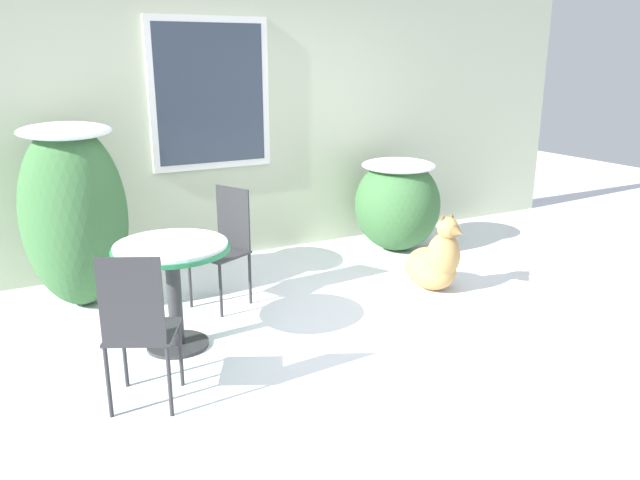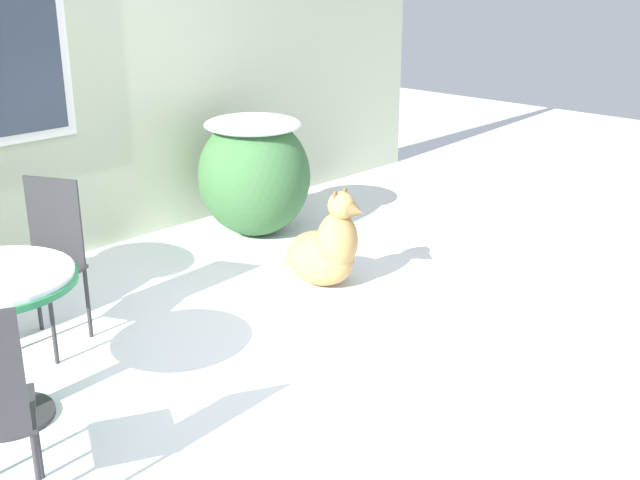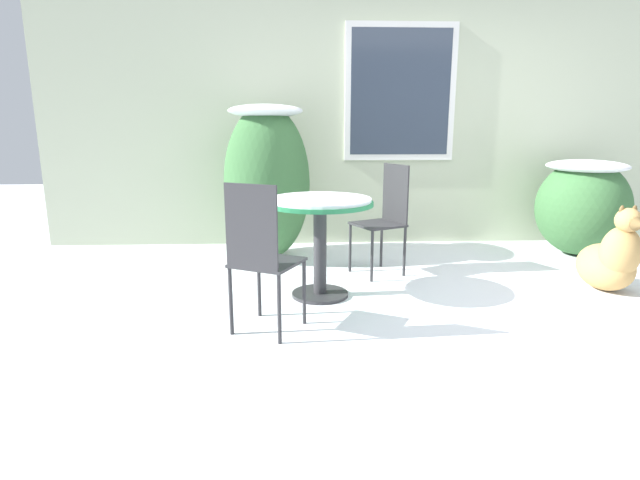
# 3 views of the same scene
# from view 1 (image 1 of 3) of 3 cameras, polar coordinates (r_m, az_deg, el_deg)

# --- Properties ---
(ground_plane) EXTENTS (16.00, 16.00, 0.00)m
(ground_plane) POSITION_cam_1_polar(r_m,az_deg,el_deg) (4.54, 3.65, -8.59)
(ground_plane) COLOR white
(house_wall) EXTENTS (8.00, 0.10, 3.18)m
(house_wall) POSITION_cam_1_polar(r_m,az_deg,el_deg) (6.08, -7.50, 13.29)
(house_wall) COLOR #B2BC9E
(house_wall) RESTS_ON ground_plane
(shrub_left) EXTENTS (0.80, 0.94, 1.44)m
(shrub_left) POSITION_cam_1_polar(r_m,az_deg,el_deg) (5.21, -21.59, 2.44)
(shrub_left) COLOR #386638
(shrub_left) RESTS_ON ground_plane
(shrub_middle) EXTENTS (0.86, 0.87, 0.93)m
(shrub_middle) POSITION_cam_1_polar(r_m,az_deg,el_deg) (6.36, 7.08, 3.50)
(shrub_middle) COLOR #386638
(shrub_middle) RESTS_ON ground_plane
(patio_table) EXTENTS (0.77, 0.77, 0.74)m
(patio_table) POSITION_cam_1_polar(r_m,az_deg,el_deg) (4.25, -13.35, -2.30)
(patio_table) COLOR #2D2D30
(patio_table) RESTS_ON ground_plane
(patio_chair_near_table) EXTENTS (0.49, 0.49, 0.93)m
(patio_chair_near_table) POSITION_cam_1_polar(r_m,az_deg,el_deg) (4.97, -8.67, -0.25)
(patio_chair_near_table) COLOR #2D2D30
(patio_chair_near_table) RESTS_ON ground_plane
(patio_chair_far_side) EXTENTS (0.49, 0.49, 0.93)m
(patio_chair_far_side) POSITION_cam_1_polar(r_m,az_deg,el_deg) (3.58, -16.25, -7.55)
(patio_chair_far_side) COLOR #2D2D30
(patio_chair_far_side) RESTS_ON ground_plane
(dog) EXTENTS (0.39, 0.70, 0.69)m
(dog) POSITION_cam_1_polar(r_m,az_deg,el_deg) (5.34, 10.48, -2.03)
(dog) COLOR tan
(dog) RESTS_ON ground_plane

